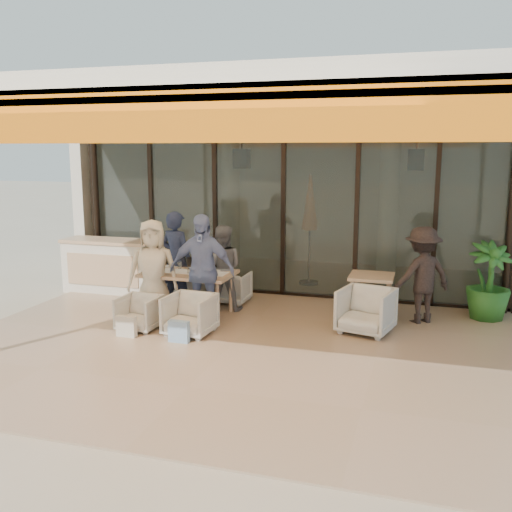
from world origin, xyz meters
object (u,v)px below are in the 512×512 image
(dining_table, at_px, (188,275))
(standing_woman, at_px, (422,275))
(diner_grey, at_px, (222,268))
(side_chair, at_px, (366,309))
(chair_near_right, at_px, (190,313))
(host_counter, at_px, (111,265))
(potted_palm, at_px, (489,281))
(chair_far_left, at_px, (189,280))
(chair_near_left, at_px, (139,311))
(side_table, at_px, (371,281))
(chair_far_right, at_px, (232,286))
(diner_navy, at_px, (177,259))
(diner_cream, at_px, (153,271))
(diner_periwinkle, at_px, (202,271))

(dining_table, bearing_deg, standing_woman, 10.27)
(diner_grey, distance_m, side_chair, 2.59)
(chair_near_right, bearing_deg, host_counter, 145.63)
(potted_palm, bearing_deg, host_counter, -178.83)
(standing_woman, xyz_separation_m, potted_palm, (1.04, 0.49, -0.14))
(chair_far_left, bearing_deg, chair_near_left, 95.67)
(side_table, distance_m, potted_palm, 1.89)
(chair_far_right, distance_m, chair_near_right, 1.90)
(chair_far_right, bearing_deg, dining_table, 66.14)
(dining_table, height_order, chair_far_left, dining_table)
(diner_grey, bearing_deg, side_chair, 153.58)
(diner_navy, bearing_deg, host_counter, -3.88)
(diner_navy, relative_size, side_table, 2.28)
(side_table, bearing_deg, chair_far_left, 174.84)
(chair_far_left, bearing_deg, standing_woman, -178.09)
(side_chair, bearing_deg, diner_cream, -160.64)
(diner_navy, relative_size, standing_woman, 1.09)
(chair_near_right, relative_size, diner_navy, 0.41)
(dining_table, height_order, diner_navy, diner_navy)
(chair_far_right, xyz_separation_m, chair_near_right, (0.00, -1.90, 0.03))
(chair_near_left, relative_size, side_chair, 0.78)
(dining_table, bearing_deg, diner_cream, -132.06)
(dining_table, distance_m, side_chair, 2.95)
(chair_near_left, relative_size, diner_cream, 0.36)
(dining_table, relative_size, diner_navy, 0.88)
(chair_far_right, xyz_separation_m, side_chair, (2.51, -1.05, 0.07))
(dining_table, height_order, chair_near_right, dining_table)
(diner_periwinkle, distance_m, standing_woman, 3.48)
(dining_table, distance_m, diner_navy, 0.63)
(dining_table, height_order, potted_palm, potted_palm)
(chair_far_right, relative_size, diner_cream, 0.38)
(dining_table, distance_m, chair_far_left, 1.08)
(diner_navy, xyz_separation_m, potted_palm, (5.16, 0.72, -0.21))
(standing_woman, bearing_deg, side_chair, 10.14)
(host_counter, xyz_separation_m, diner_navy, (1.67, -0.58, 0.32))
(standing_woman, bearing_deg, potted_palm, 170.50)
(diner_grey, relative_size, side_table, 2.00)
(chair_near_left, xyz_separation_m, chair_near_right, (0.84, 0.00, 0.05))
(diner_grey, xyz_separation_m, side_table, (2.51, 0.20, -0.11))
(diner_periwinkle, height_order, potted_palm, diner_periwinkle)
(side_chair, bearing_deg, dining_table, -168.68)
(diner_grey, bearing_deg, diner_navy, -13.99)
(chair_near_left, bearing_deg, side_chair, 16.18)
(diner_periwinkle, bearing_deg, chair_far_right, 86.87)
(host_counter, bearing_deg, side_table, -4.39)
(side_chair, height_order, potted_palm, potted_palm)
(side_table, bearing_deg, side_chair, -90.00)
(side_chair, relative_size, standing_woman, 0.49)
(side_table, distance_m, side_chair, 0.79)
(dining_table, bearing_deg, side_chair, -2.12)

